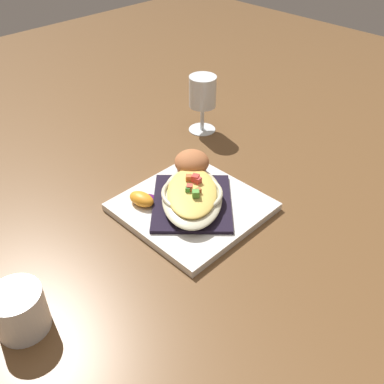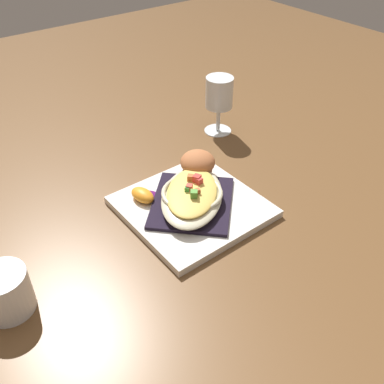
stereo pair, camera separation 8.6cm
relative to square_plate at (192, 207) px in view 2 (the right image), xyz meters
The scene contains 8 objects.
ground_plane 0.01m from the square_plate, ahead, with size 2.60×2.60×0.00m, color brown.
square_plate is the anchor object (origin of this frame).
folded_napkin 0.01m from the square_plate, ahead, with size 0.18×0.16×0.01m, color black.
gratin_dish 0.03m from the square_plate, ahead, with size 0.23×0.23×0.05m.
muffin 0.11m from the square_plate, 45.56° to the left, with size 0.07×0.07×0.06m.
orange_garnish 0.10m from the square_plate, 134.43° to the left, with size 0.06×0.06×0.03m.
coffee_mug 0.38m from the square_plate, behind, with size 0.08×0.10×0.08m.
stemmed_glass 0.34m from the square_plate, 40.73° to the left, with size 0.07×0.07×0.15m.
Camera 2 is at (-0.41, -0.54, 0.57)m, focal length 40.77 mm.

